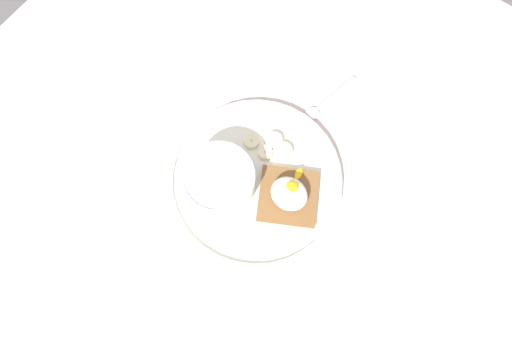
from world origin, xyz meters
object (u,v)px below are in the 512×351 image
object	(u,v)px
poached_egg	(289,193)
banana_slice_right	(251,141)
oatmeal_bowl	(219,180)
banana_slice_back	(274,141)
spoon	(323,104)
banana_slice_left	(283,151)
toast_slice	(288,196)
banana_slice_front	(265,153)

from	to	relation	value
poached_egg	banana_slice_right	bearing A→B (deg)	158.47
oatmeal_bowl	banana_slice_back	xyz separation A→B (cm)	(2.83, 11.85, -2.36)
oatmeal_bowl	banana_slice_back	world-z (taller)	oatmeal_bowl
banana_slice_back	banana_slice_right	bearing A→B (deg)	-142.49
spoon	banana_slice_back	bearing A→B (deg)	-104.39
banana_slice_left	banana_slice_back	size ratio (longest dim) A/B	1.15
oatmeal_bowl	spoon	bearing A→B (deg)	76.09
toast_slice	poached_egg	size ratio (longest dim) A/B	1.64
banana_slice_left	spoon	xyz separation A→B (cm)	(0.60, 12.43, -1.11)
banana_slice_front	banana_slice_left	world-z (taller)	banana_slice_front
toast_slice	banana_slice_back	world-z (taller)	same
banana_slice_left	banana_slice_right	world-z (taller)	same
banana_slice_right	spoon	xyz separation A→B (cm)	(6.16, 14.18, -1.09)
oatmeal_bowl	banana_slice_front	distance (cm)	9.87
poached_egg	banana_slice_front	bearing A→B (deg)	152.45
oatmeal_bowl	spoon	world-z (taller)	oatmeal_bowl
oatmeal_bowl	banana_slice_back	bearing A→B (deg)	76.56
oatmeal_bowl	banana_slice_back	distance (cm)	12.41
banana_slice_back	spoon	distance (cm)	12.20
poached_egg	spoon	distance (cm)	19.45
oatmeal_bowl	banana_slice_right	world-z (taller)	oatmeal_bowl
oatmeal_bowl	toast_slice	bearing A→B (deg)	24.77
toast_slice	poached_egg	world-z (taller)	poached_egg
poached_egg	banana_slice_right	world-z (taller)	poached_egg
banana_slice_back	spoon	size ratio (longest dim) A/B	0.32
banana_slice_front	spoon	bearing A→B (deg)	78.84
oatmeal_bowl	toast_slice	world-z (taller)	oatmeal_bowl
spoon	toast_slice	bearing A→B (deg)	-75.32
banana_slice_front	banana_slice_back	distance (cm)	2.74
toast_slice	banana_slice_left	distance (cm)	8.30
poached_egg	banana_slice_front	world-z (taller)	poached_egg
toast_slice	banana_slice_right	bearing A→B (deg)	157.90
banana_slice_front	banana_slice_right	distance (cm)	3.32
banana_slice_back	banana_slice_right	xyz separation A→B (cm)	(-3.14, -2.41, -0.07)
oatmeal_bowl	banana_slice_right	distance (cm)	9.75
toast_slice	banana_slice_left	world-z (taller)	toast_slice
banana_slice_front	banana_slice_right	size ratio (longest dim) A/B	0.78
banana_slice_left	spoon	distance (cm)	12.49
banana_slice_left	banana_slice_back	distance (cm)	2.51
oatmeal_bowl	poached_egg	world-z (taller)	oatmeal_bowl
poached_egg	banana_slice_back	size ratio (longest dim) A/B	1.94
banana_slice_left	banana_slice_right	bearing A→B (deg)	-162.58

